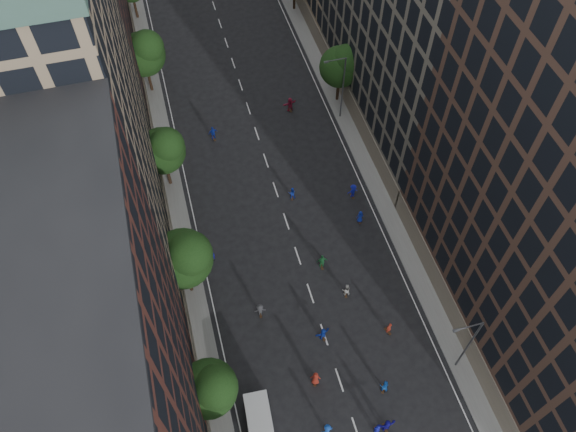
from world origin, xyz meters
The scene contains 29 objects.
ground centered at (0.00, 40.00, 0.00)m, with size 240.00×240.00×0.00m, color black.
sidewalk_left centered at (-12.00, 47.50, 0.07)m, with size 4.00×105.00×0.15m, color slate.
sidewalk_right centered at (12.00, 47.50, 0.07)m, with size 4.00×105.00×0.15m, color slate.
bldg_left_a centered at (-19.00, 11.00, 15.00)m, with size 14.00×22.00×30.00m, color #4F251E.
bldg_left_b centered at (-19.00, 35.00, 17.00)m, with size 14.00×26.00×34.00m, color #8B765B.
tree_left_1 centered at (-11.02, 13.86, 5.55)m, with size 4.80×4.80×8.21m.
tree_left_2 centered at (-10.99, 25.83, 6.36)m, with size 5.60×5.60×9.45m.
tree_left_3 centered at (-11.02, 39.85, 5.82)m, with size 5.00×5.00×8.58m.
tree_left_4 centered at (-11.00, 55.84, 6.10)m, with size 5.40×5.40×9.08m.
tree_right_a centered at (11.38, 47.85, 5.63)m, with size 5.00×5.00×8.39m.
streetlamp_near centered at (10.37, 12.00, 5.17)m, with size 2.64×0.22×9.06m.
streetlamp_far centered at (10.37, 45.00, 5.17)m, with size 2.64×0.22×9.06m.
cargo_van centered at (-7.79, 11.48, 1.29)m, with size 2.46×4.73×2.45m.
skater_1 centered at (1.57, 8.43, 0.80)m, with size 0.58×0.38×1.59m, color #1419A8.
skater_2 centered at (3.45, 11.70, 0.85)m, with size 0.82×0.64×1.69m, color blue.
skater_3 centered at (-2.48, 9.48, 0.80)m, with size 1.03×0.59×1.59m, color #1544B1.
skater_5 centered at (2.43, 8.47, 0.89)m, with size 1.65×0.53×1.78m, color #1A1296.
skater_6 centered at (-2.16, 13.90, 0.93)m, with size 0.91×0.59×1.85m, color maroon.
skater_7 centered at (5.86, 16.70, 0.80)m, with size 0.58×0.38×1.59m, color maroon.
skater_8 centered at (3.31, 21.50, 0.83)m, with size 0.81×0.63×1.67m, color #AFAFAB.
skater_9 centered at (-5.28, 21.63, 0.85)m, with size 1.09×0.63×1.69m, color #3A3A3E.
skater_10 centered at (1.99, 25.13, 0.97)m, with size 1.14×0.47×1.94m, color #216F37.
skater_11 centered at (-0.23, 17.77, 0.81)m, with size 1.50×0.48×1.62m, color #1431A5.
skater_12 centered at (7.59, 29.44, 0.79)m, with size 0.77×0.50×1.58m, color #1428A7.
skater_13 centered at (-8.50, 29.02, 0.75)m, with size 0.54×0.36×1.49m, color #121396.
skater_14 centered at (1.46, 34.45, 0.78)m, with size 0.76×0.59×1.57m, color #1631B5.
skater_15 centered at (7.94, 32.83, 0.92)m, with size 1.18×0.68×1.83m, color #1419A2.
skater_16 centered at (-5.17, 45.48, 0.96)m, with size 1.12×0.47×1.91m, color #142BA5.
skater_17 centered at (4.95, 47.74, 0.96)m, with size 1.78×0.57×1.92m, color #AB1C3C.
Camera 1 is at (-9.03, -1.90, 49.36)m, focal length 35.00 mm.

